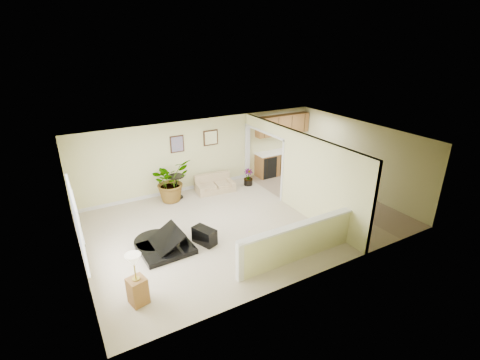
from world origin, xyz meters
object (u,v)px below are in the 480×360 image
accent_table (176,184)px  small_plant (248,178)px  palm_plant (171,181)px  loveseat (214,183)px  lamp_stand (137,283)px  piano_bench (204,236)px  piano (162,232)px

accent_table → small_plant: accent_table is taller
accent_table → palm_plant: 0.29m
loveseat → lamp_stand: bearing=-125.9°
piano_bench → small_plant: small_plant is taller
piano → palm_plant: size_ratio=1.01×
piano → accent_table: size_ratio=2.00×
piano → loveseat: size_ratio=1.16×
palm_plant → small_plant: size_ratio=2.58×
loveseat → palm_plant: size_ratio=0.87×
loveseat → lamp_stand: size_ratio=1.18×
lamp_stand → piano_bench: bearing=33.4°
loveseat → palm_plant: 1.64m
accent_table → palm_plant: (-0.22, -0.08, 0.17)m
loveseat → small_plant: size_ratio=2.24×
piano_bench → palm_plant: palm_plant is taller
piano → small_plant: (4.06, 2.54, -0.24)m
loveseat → lamp_stand: 5.79m
accent_table → lamp_stand: (-2.45, -4.43, -0.02)m
small_plant → lamp_stand: 6.62m
piano → palm_plant: (1.16, 2.71, 0.18)m
accent_table → piano_bench: bearing=-96.4°
accent_table → palm_plant: size_ratio=0.50×
piano → loveseat: piano is taller
loveseat → palm_plant: (-1.59, 0.00, 0.40)m
piano → loveseat: 3.87m
palm_plant → lamp_stand: palm_plant is taller
loveseat → accent_table: (-1.37, 0.08, 0.23)m
piano → loveseat: (2.75, 2.71, -0.22)m
accent_table → small_plant: 2.70m
piano → palm_plant: palm_plant is taller
palm_plant → accent_table: bearing=19.7°
accent_table → lamp_stand: size_ratio=0.69×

